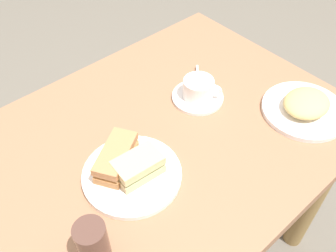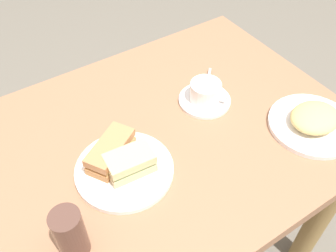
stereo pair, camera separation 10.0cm
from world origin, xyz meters
The scene contains 11 objects.
ground_plane centered at (0.00, 0.00, 0.00)m, with size 6.00×6.00×0.00m, color #676156.
dining_table centered at (0.00, 0.00, 0.60)m, with size 1.02×0.79×0.74m.
sandwich_plate centered at (0.17, 0.06, 0.75)m, with size 0.25×0.25×0.01m, color white.
sandwich_front centered at (0.16, 0.07, 0.79)m, with size 0.12×0.08×0.06m.
sandwich_back centered at (0.18, 0.01, 0.78)m, with size 0.16×0.13×0.05m.
coffee_saucer centered at (-0.15, -0.04, 0.75)m, with size 0.15×0.15×0.01m, color white.
coffee_cup centered at (-0.15, -0.04, 0.78)m, with size 0.09×0.11×0.06m.
spoon centered at (-0.21, -0.10, 0.76)m, with size 0.08×0.08×0.01m.
side_plate centered at (-0.34, 0.21, 0.75)m, with size 0.24×0.24×0.01m, color white.
side_food_pile centered at (-0.34, 0.21, 0.78)m, with size 0.15×0.12×0.04m, color tan.
drinking_glass centered at (0.36, 0.18, 0.81)m, with size 0.06×0.06×0.13m, color #52352C.
Camera 1 is at (0.46, 0.52, 1.50)m, focal length 39.78 mm.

